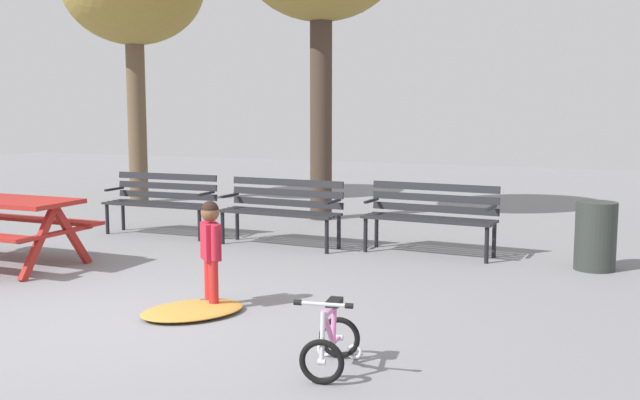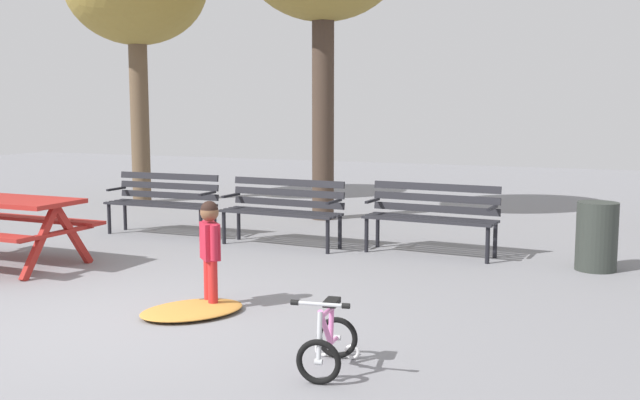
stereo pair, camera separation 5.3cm
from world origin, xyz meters
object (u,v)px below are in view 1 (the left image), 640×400
child_standing (211,246)px  trash_bin (596,236)px  park_bench_left (282,206)px  kids_bicycle (331,342)px  picnic_table (1,214)px  park_bench_far_left (162,198)px  park_bench_right (431,212)px

child_standing → trash_bin: 4.28m
park_bench_left → kids_bicycle: park_bench_left is taller
picnic_table → park_bench_far_left: park_bench_far_left is taller
picnic_table → kids_bicycle: bearing=-19.4°
picnic_table → child_standing: (3.10, -0.61, -0.03)m
park_bench_far_left → child_standing: 4.03m
kids_bicycle → trash_bin: size_ratio=0.80×
kids_bicycle → trash_bin: bearing=69.8°
park_bench_left → child_standing: bearing=-76.0°
park_bench_far_left → park_bench_left: bearing=-2.4°
park_bench_left → child_standing: size_ratio=1.68×
child_standing → kids_bicycle: child_standing is taller
park_bench_right → park_bench_far_left: bearing=-178.1°
child_standing → trash_bin: size_ratio=1.28×
picnic_table → trash_bin: 6.60m
park_bench_far_left → picnic_table: bearing=-100.5°
picnic_table → park_bench_far_left: (0.45, 2.43, -0.08)m
park_bench_left → trash_bin: park_bench_left is taller
park_bench_right → trash_bin: park_bench_right is taller
picnic_table → park_bench_right: 4.97m
park_bench_right → picnic_table: bearing=-149.0°
picnic_table → park_bench_left: (2.36, 2.35, -0.08)m
kids_bicycle → trash_bin: (1.48, 4.04, 0.18)m
child_standing → trash_bin: bearing=44.5°
park_bench_left → park_bench_right: bearing=6.2°
park_bench_left → park_bench_right: same height
picnic_table → park_bench_far_left: bearing=79.5°
park_bench_left → child_standing: child_standing is taller
park_bench_left → trash_bin: 3.79m
picnic_table → child_standing: bearing=-11.1°
park_bench_left → kids_bicycle: size_ratio=2.70×
park_bench_right → trash_bin: bearing=-5.0°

